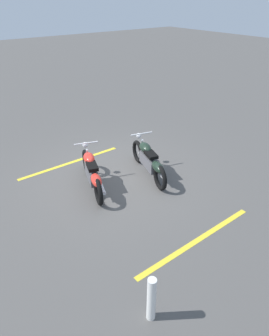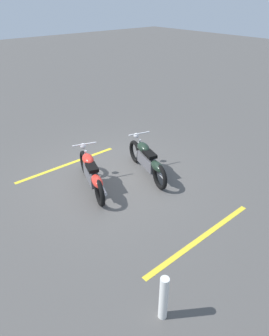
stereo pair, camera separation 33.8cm
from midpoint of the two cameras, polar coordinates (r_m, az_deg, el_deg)
name	(u,v)px [view 1 (the left image)]	position (r m, az deg, el deg)	size (l,w,h in m)	color
ground_plane	(114,175)	(8.49, -2.69, -1.29)	(60.00, 60.00, 0.00)	#514F4C
motorcycle_bright_foreground	(92,172)	(7.75, -6.72, -0.78)	(2.15, 0.87, 1.04)	black
motorcycle_dark_foreground	(149,160)	(8.25, 3.92, 1.40)	(2.17, 0.81, 1.04)	black
bollard_post	(151,299)	(4.97, 5.30, -23.29)	(0.14, 0.14, 0.86)	white
parking_stripe_near	(71,163)	(9.24, -10.80, 0.99)	(3.20, 0.12, 0.01)	yellow
parking_stripe_mid	(197,240)	(6.57, 13.12, -13.09)	(3.20, 0.12, 0.01)	yellow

